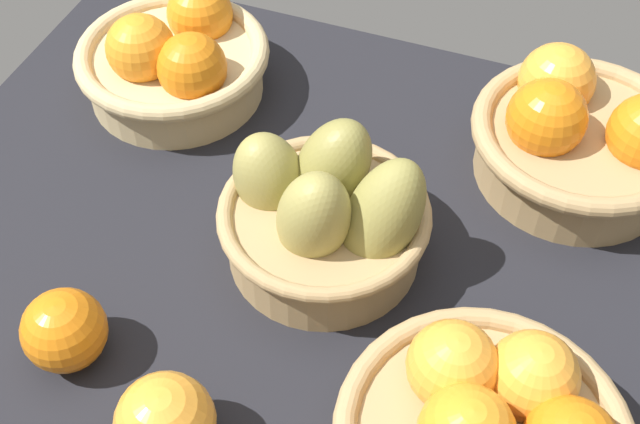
{
  "coord_description": "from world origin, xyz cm",
  "views": [
    {
      "loc": [
        18.87,
        -44.71,
        66.75
      ],
      "look_at": [
        0.96,
        3.16,
        7.0
      ],
      "focal_mm": 46.48,
      "sensor_mm": 36.0,
      "label": 1
    }
  ],
  "objects_px": {
    "basket_far_right": "(580,135)",
    "loose_orange_front_gap": "(64,330)",
    "loose_orange_side_gap": "(165,423)",
    "basket_center_pears": "(325,214)",
    "basket_far_left": "(175,59)"
  },
  "relations": [
    {
      "from": "basket_center_pears",
      "to": "loose_orange_side_gap",
      "type": "bearing_deg",
      "value": -101.21
    },
    {
      "from": "basket_far_right",
      "to": "loose_orange_side_gap",
      "type": "relative_size",
      "value": 2.8
    },
    {
      "from": "basket_center_pears",
      "to": "loose_orange_side_gap",
      "type": "xyz_separation_m",
      "value": [
        -0.05,
        -0.23,
        -0.01
      ]
    },
    {
      "from": "basket_center_pears",
      "to": "basket_far_left",
      "type": "height_order",
      "value": "basket_center_pears"
    },
    {
      "from": "basket_far_left",
      "to": "loose_orange_front_gap",
      "type": "relative_size",
      "value": 2.96
    },
    {
      "from": "basket_center_pears",
      "to": "basket_far_right",
      "type": "distance_m",
      "value": 0.28
    },
    {
      "from": "loose_orange_front_gap",
      "to": "loose_orange_side_gap",
      "type": "xyz_separation_m",
      "value": [
        0.12,
        -0.05,
        0.0
      ]
    },
    {
      "from": "basket_far_right",
      "to": "basket_far_left",
      "type": "bearing_deg",
      "value": -175.88
    },
    {
      "from": "basket_center_pears",
      "to": "loose_orange_side_gap",
      "type": "height_order",
      "value": "basket_center_pears"
    },
    {
      "from": "basket_center_pears",
      "to": "basket_far_right",
      "type": "xyz_separation_m",
      "value": [
        0.21,
        0.19,
        -0.0
      ]
    },
    {
      "from": "basket_far_left",
      "to": "loose_orange_front_gap",
      "type": "xyz_separation_m",
      "value": [
        0.07,
        -0.35,
        -0.01
      ]
    },
    {
      "from": "basket_center_pears",
      "to": "loose_orange_front_gap",
      "type": "distance_m",
      "value": 0.25
    },
    {
      "from": "basket_far_right",
      "to": "loose_orange_side_gap",
      "type": "distance_m",
      "value": 0.49
    },
    {
      "from": "basket_center_pears",
      "to": "basket_far_right",
      "type": "bearing_deg",
      "value": 43.12
    },
    {
      "from": "basket_far_right",
      "to": "loose_orange_front_gap",
      "type": "bearing_deg",
      "value": -134.56
    }
  ]
}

